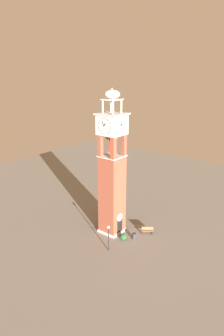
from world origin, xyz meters
The scene contains 7 objects.
ground centered at (0.00, 0.00, 0.00)m, with size 80.00×80.00×0.00m, color gray.
clock_tower centered at (0.00, 0.00, 8.27)m, with size 3.32×3.32×19.59m.
park_bench centered at (2.55, -4.28, 0.48)m, with size 1.25×1.58×0.95m.
lamp_post centered at (-3.97, -2.64, 2.42)m, with size 0.36×0.36×3.43m.
trash_bin centered at (0.25, -3.59, 0.40)m, with size 0.52×0.52×0.80m, color #2D2D33.
shrub_near_entry centered at (3.50, 3.48, 0.45)m, with size 1.06×1.06×0.90m, color #234C28.
shrub_left_of_tower centered at (-0.86, -2.63, 0.45)m, with size 0.94×0.94×0.89m, color #234C28.
Camera 1 is at (-29.31, -23.66, 21.90)m, focal length 32.32 mm.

